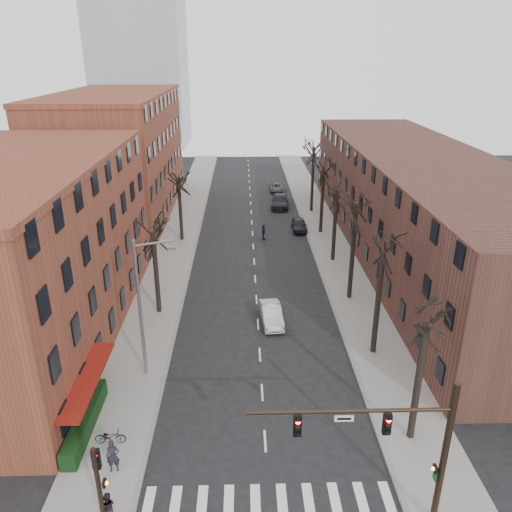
{
  "coord_description": "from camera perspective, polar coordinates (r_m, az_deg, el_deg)",
  "views": [
    {
      "loc": [
        -1.02,
        -16.32,
        18.77
      ],
      "look_at": [
        -0.05,
        19.64,
        4.0
      ],
      "focal_mm": 35.0,
      "sensor_mm": 36.0,
      "label": 1
    }
  ],
  "objects": [
    {
      "name": "pedestrian_a",
      "position": [
        26.35,
        -16.03,
        -21.12
      ],
      "size": [
        0.67,
        0.48,
        1.73
      ],
      "primitive_type": "imported",
      "rotation": [
        0.0,
        0.0,
        0.1
      ],
      "color": "black",
      "rests_on": "sidewalk_left"
    },
    {
      "name": "awning_left",
      "position": [
        30.34,
        -18.04,
        -17.21
      ],
      "size": [
        1.2,
        7.0,
        0.15
      ],
      "primitive_type": "cube",
      "color": "maroon",
      "rests_on": "ground"
    },
    {
      "name": "tree_right_f",
      "position": [
        63.76,
        6.32,
        5.06
      ],
      "size": [
        5.2,
        5.2,
        11.6
      ],
      "primitive_type": null,
      "color": "black",
      "rests_on": "ground"
    },
    {
      "name": "building_right",
      "position": [
        51.23,
        18.01,
        5.63
      ],
      "size": [
        12.0,
        50.0,
        10.0
      ],
      "primitive_type": "cube",
      "color": "#4D2C24",
      "rests_on": "ground"
    },
    {
      "name": "tree_right_b",
      "position": [
        35.05,
        13.18,
        -10.72
      ],
      "size": [
        5.2,
        5.2,
        10.8
      ],
      "primitive_type": null,
      "color": "black",
      "rests_on": "ground"
    },
    {
      "name": "hedge",
      "position": [
        29.24,
        -18.93,
        -17.43
      ],
      "size": [
        0.8,
        6.0,
        1.0
      ],
      "primitive_type": "cube",
      "color": "#123412",
      "rests_on": "sidewalk_left"
    },
    {
      "name": "tree_right_e",
      "position": [
        56.25,
        7.37,
        2.64
      ],
      "size": [
        5.2,
        5.2,
        10.8
      ],
      "primitive_type": null,
      "color": "black",
      "rests_on": "ground"
    },
    {
      "name": "silver_sedan",
      "position": [
        37.33,
        1.77,
        -6.69
      ],
      "size": [
        1.77,
        4.2,
        1.35
      ],
      "primitive_type": "imported",
      "rotation": [
        0.0,
        0.0,
        0.08
      ],
      "color": "silver",
      "rests_on": "ground"
    },
    {
      "name": "sidewalk_right",
      "position": [
        55.36,
        7.93,
        2.36
      ],
      "size": [
        4.0,
        90.0,
        0.15
      ],
      "primitive_type": "cube",
      "color": "gray",
      "rests_on": "ground"
    },
    {
      "name": "sidewalk_left",
      "position": [
        55.06,
        -8.74,
        2.21
      ],
      "size": [
        4.0,
        90.0,
        0.15
      ],
      "primitive_type": "cube",
      "color": "gray",
      "rests_on": "ground"
    },
    {
      "name": "building_left_far",
      "position": [
        63.26,
        -15.5,
        10.81
      ],
      "size": [
        12.0,
        28.0,
        14.0
      ],
      "primitive_type": "cube",
      "color": "brown",
      "rests_on": "ground"
    },
    {
      "name": "signal_mast_arm",
      "position": [
        21.98,
        17.03,
        -19.71
      ],
      "size": [
        8.14,
        0.3,
        7.2
      ],
      "color": "black",
      "rests_on": "ground"
    },
    {
      "name": "tree_left_a",
      "position": [
        39.67,
        -10.97,
        -6.37
      ],
      "size": [
        5.2,
        5.2,
        9.5
      ],
      "primitive_type": null,
      "color": "black",
      "rests_on": "ground"
    },
    {
      "name": "streetlight",
      "position": [
        30.3,
        -12.86,
        -5.29
      ],
      "size": [
        2.45,
        0.22,
        9.03
      ],
      "color": "slate",
      "rests_on": "ground"
    },
    {
      "name": "parked_car_far",
      "position": [
        72.88,
        2.32,
        7.83
      ],
      "size": [
        1.84,
        3.99,
        1.11
      ],
      "primitive_type": "imported",
      "rotation": [
        0.0,
        0.0,
        0.0
      ],
      "color": "#54565C",
      "rests_on": "ground"
    },
    {
      "name": "tree_right_c",
      "position": [
        41.78,
        10.57,
        -4.78
      ],
      "size": [
        5.2,
        5.2,
        11.6
      ],
      "primitive_type": null,
      "color": "black",
      "rests_on": "ground"
    },
    {
      "name": "tree_right_d",
      "position": [
        48.9,
        8.73,
        -0.52
      ],
      "size": [
        5.2,
        5.2,
        10.0
      ],
      "primitive_type": null,
      "color": "black",
      "rests_on": "ground"
    },
    {
      "name": "signal_pole_left",
      "position": [
        23.08,
        -17.53,
        -23.42
      ],
      "size": [
        0.47,
        0.44,
        4.4
      ],
      "color": "black",
      "rests_on": "ground"
    },
    {
      "name": "parked_car_mid",
      "position": [
        65.2,
        2.77,
        6.28
      ],
      "size": [
        2.69,
        5.54,
        1.55
      ],
      "primitive_type": "imported",
      "rotation": [
        0.0,
        0.0,
        -0.1
      ],
      "color": "black",
      "rests_on": "ground"
    },
    {
      "name": "tree_right_a",
      "position": [
        28.98,
        17.16,
        -19.27
      ],
      "size": [
        5.2,
        5.2,
        10.0
      ],
      "primitive_type": null,
      "color": "black",
      "rests_on": "ground"
    },
    {
      "name": "building_left_near",
      "position": [
        36.99,
        -25.31,
        -0.12
      ],
      "size": [
        12.0,
        26.0,
        12.0
      ],
      "primitive_type": "cube",
      "color": "brown",
      "rests_on": "ground"
    },
    {
      "name": "bicycle",
      "position": [
        28.09,
        -16.31,
        -19.18
      ],
      "size": [
        1.58,
        0.56,
        0.83
      ],
      "primitive_type": "imported",
      "rotation": [
        0.0,
        0.0,
        1.58
      ],
      "color": "gray",
      "rests_on": "sidewalk_left"
    },
    {
      "name": "pedestrian_b",
      "position": [
        24.46,
        -16.61,
        -25.83
      ],
      "size": [
        0.84,
        0.72,
        1.51
      ],
      "primitive_type": "imported",
      "rotation": [
        0.0,
        0.0,
        3.36
      ],
      "color": "black",
      "rests_on": "sidewalk_left"
    },
    {
      "name": "parked_car_near",
      "position": [
        56.57,
        4.96,
        3.58
      ],
      "size": [
        1.62,
        3.97,
        1.35
      ],
      "primitive_type": "imported",
      "rotation": [
        0.0,
        0.0,
        -0.01
      ],
      "color": "black",
      "rests_on": "ground"
    },
    {
      "name": "pedestrian_crossing",
      "position": [
        53.47,
        0.86,
        2.74
      ],
      "size": [
        0.73,
        1.09,
        1.71
      ],
      "primitive_type": "imported",
      "rotation": [
        0.0,
        0.0,
        1.23
      ],
      "color": "black",
      "rests_on": "ground"
    },
    {
      "name": "tree_left_b",
      "position": [
        54.11,
        -8.43,
        1.77
      ],
      "size": [
        5.2,
        5.2,
        9.5
      ],
      "primitive_type": null,
      "color": "black",
      "rests_on": "ground"
    },
    {
      "name": "ground",
      "position": [
        24.9,
        1.5,
        -26.63
      ],
      "size": [
        160.0,
        160.0,
        0.0
      ],
      "primitive_type": "plane",
      "color": "black",
      "rests_on": "ground"
    }
  ]
}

